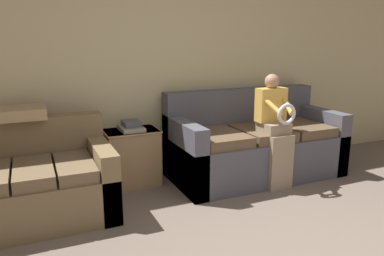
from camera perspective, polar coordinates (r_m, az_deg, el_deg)
The scene contains 7 objects.
wall_back at distance 4.32m, azimuth -3.55°, elevation 9.69°, with size 7.61×0.06×2.55m.
couch_main at distance 4.40m, azimuth 9.40°, elevation -2.64°, with size 1.95×0.92×0.98m.
couch_side at distance 3.63m, azimuth -22.84°, elevation -7.83°, with size 1.33×0.93×0.84m.
child_left_seated at distance 4.01m, azimuth 12.59°, elevation 0.18°, with size 0.32×0.37×1.20m.
side_shelf at distance 4.11m, azimuth -9.12°, elevation -4.34°, with size 0.57×0.40×0.61m.
book_stack at distance 4.02m, azimuth -9.24°, elevation 0.26°, with size 0.24×0.32×0.10m.
throw_pillow at distance 3.79m, azimuth -24.53°, elevation 2.17°, with size 0.42×0.42×0.10m.
Camera 1 is at (-1.49, -1.39, 1.54)m, focal length 35.00 mm.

